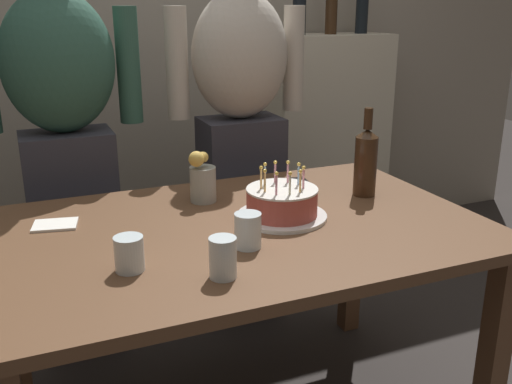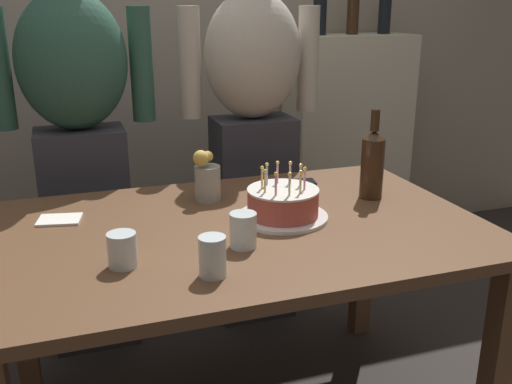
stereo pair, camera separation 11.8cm
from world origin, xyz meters
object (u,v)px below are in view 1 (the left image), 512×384
Objects in this scene: birthday_cake at (282,204)px; flower_vase at (202,180)px; water_glass_side at (223,258)px; wine_bottle at (366,161)px; water_glass_near at (248,230)px; cell_phone at (288,182)px; water_glass_far at (129,254)px; person_woman_cardigan at (241,129)px; person_man_bearded at (67,144)px; napkin_stack at (55,225)px.

birthday_cake is 1.57× the size of flower_vase.
wine_bottle reaches higher than water_glass_side.
water_glass_near is 0.69× the size of cell_phone.
water_glass_near is 0.33m from water_glass_far.
cell_phone is (0.70, 0.52, -0.04)m from water_glass_far.
water_glass_near is at bearing -117.23° from cell_phone.
birthday_cake is at bearing -53.94° from flower_vase.
water_glass_near is 0.42m from flower_vase.
water_glass_far is 1.13m from person_woman_cardigan.
flower_vase is 0.61m from person_man_bearded.
water_glass_near is at bearing -37.96° from napkin_stack.
person_man_bearded is at bearing 161.79° from cell_phone.
wine_bottle is at bearing -6.14° from napkin_stack.
water_glass_far is 0.71× the size of napkin_stack.
birthday_cake is at bearing 42.65° from water_glass_near.
flower_vase is (-0.18, 0.25, 0.03)m from birthday_cake.
wine_bottle is 0.57m from flower_vase.
wine_bottle is 1.70× the size of flower_vase.
water_glass_side is 0.06× the size of person_man_bearded.
birthday_cake is 0.25m from water_glass_near.
wine_bottle is (0.88, 0.28, 0.08)m from water_glass_far.
water_glass_far is at bearing -69.15° from napkin_stack.
wine_bottle is 1.05m from napkin_stack.
water_glass_near is 0.95m from person_woman_cardigan.
birthday_cake is 3.11× the size of water_glass_far.
water_glass_near is at bearing -90.52° from flower_vase.
water_glass_far is at bearing 148.00° from water_glass_side.
water_glass_far is at bearing 93.34° from person_man_bearded.
person_woman_cardigan reaches higher than wine_bottle.
birthday_cake is 0.44m from water_glass_side.
person_woman_cardigan is (0.71, 0.00, 0.00)m from person_man_bearded.
wine_bottle is at bearing 25.69° from water_glass_near.
napkin_stack is at bearing 32.24° from person_woman_cardigan.
flower_vase is at bearing 164.28° from wine_bottle.
napkin_stack is at bearing -162.65° from cell_phone.
water_glass_near is at bearing 49.27° from water_glass_side.
flower_vase is (-0.36, -0.08, 0.07)m from cell_phone.
person_man_bearded reaches higher than cell_phone.
water_glass_far is 0.55m from flower_vase.
water_glass_near is 0.95× the size of water_glass_side.
water_glass_side is 0.06× the size of person_woman_cardigan.
person_woman_cardigan is (0.33, 0.89, 0.08)m from water_glass_near.
water_glass_near is 0.19m from water_glass_side.
person_woman_cardigan is (0.81, 0.51, 0.13)m from napkin_stack.
birthday_cake is 0.92m from person_man_bearded.
water_glass_far is at bearing 53.90° from person_woman_cardigan.
water_glass_side is 1.13m from person_woman_cardigan.
person_man_bearded is at bearing 128.45° from birthday_cake.
water_glass_side is at bearing 66.24° from person_woman_cardigan.
wine_bottle is at bearing -15.72° from flower_vase.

